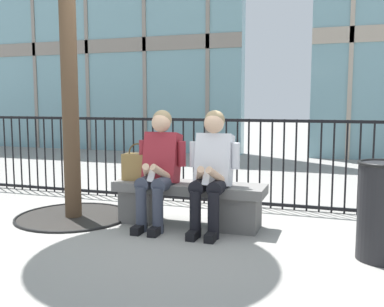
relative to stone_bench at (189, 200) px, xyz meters
The scene contains 7 objects.
ground_plane 0.27m from the stone_bench, ahead, with size 60.00×60.00×0.00m, color gray.
stone_bench is the anchor object (origin of this frame).
seated_person_with_phone 0.49m from the stone_bench, 155.70° to the right, with size 0.52×0.66×1.21m.
seated_person_companion 0.49m from the stone_bench, 24.30° to the right, with size 0.52×0.66×1.21m.
handbag_on_bench 0.67m from the stone_bench, behind, with size 0.32×0.17×0.40m.
plaza_railing 1.05m from the stone_bench, 90.00° to the left, with size 9.69×0.04×1.09m.
trash_can 1.90m from the stone_bench, 14.56° to the right, with size 0.43×0.43×0.82m.
Camera 1 is at (1.47, -4.27, 1.28)m, focal length 40.95 mm.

